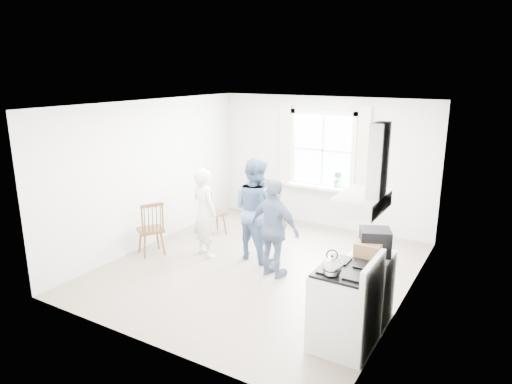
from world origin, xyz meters
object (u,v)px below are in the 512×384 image
object	(u,v)px
windsor_chair_b	(210,207)
stereo_stack	(375,242)
person_left	(205,213)
windsor_chair_a	(273,204)
person_right	(274,229)
gas_stove	(345,307)
person_mid	(255,209)
windsor_chair_c	(152,223)
low_cabinet	(370,287)

from	to	relation	value
windsor_chair_b	stereo_stack	bearing A→B (deg)	-22.60
person_left	windsor_chair_a	bearing A→B (deg)	-83.31
stereo_stack	person_right	bearing A→B (deg)	162.91
gas_stove	person_mid	bearing A→B (deg)	142.74
windsor_chair_b	person_mid	distance (m)	1.46
person_mid	person_right	distance (m)	0.77
windsor_chair_c	person_right	distance (m)	2.19
windsor_chair_a	person_mid	distance (m)	1.44
gas_stove	person_left	xyz separation A→B (m)	(-2.97, 1.31, 0.28)
windsor_chair_c	gas_stove	bearing A→B (deg)	-12.61
person_left	person_mid	distance (m)	0.86
gas_stove	person_mid	distance (m)	2.77
person_mid	person_left	bearing A→B (deg)	35.66
low_cabinet	windsor_chair_b	size ratio (longest dim) A/B	1.00
person_left	windsor_chair_b	bearing A→B (deg)	-38.81
gas_stove	windsor_chair_b	xyz separation A→B (m)	(-3.51, 2.19, 0.06)
gas_stove	windsor_chair_b	world-z (taller)	gas_stove
windsor_chair_c	person_right	size ratio (longest dim) A/B	0.63
windsor_chair_a	windsor_chair_c	xyz separation A→B (m)	(-1.14, -2.18, 0.04)
windsor_chair_a	stereo_stack	bearing A→B (deg)	-40.92
gas_stove	person_left	distance (m)	3.26
gas_stove	person_right	world-z (taller)	person_right
windsor_chair_a	windsor_chair_c	size ratio (longest dim) A/B	0.93
windsor_chair_c	person_left	distance (m)	0.91
windsor_chair_b	person_mid	world-z (taller)	person_mid
low_cabinet	windsor_chair_a	xyz separation A→B (m)	(-2.65, 2.31, 0.10)
low_cabinet	windsor_chair_b	bearing A→B (deg)	157.37
stereo_stack	person_mid	world-z (taller)	person_mid
person_mid	person_right	xyz separation A→B (m)	(0.61, -0.46, -0.10)
low_cabinet	gas_stove	bearing A→B (deg)	-95.68
windsor_chair_c	person_mid	size ratio (longest dim) A/B	0.56
gas_stove	low_cabinet	xyz separation A→B (m)	(0.07, 0.70, -0.03)
windsor_chair_a	person_left	size ratio (longest dim) A/B	0.58
windsor_chair_a	person_right	bearing A→B (deg)	-60.88
windsor_chair_c	person_left	size ratio (longest dim) A/B	0.63
gas_stove	windsor_chair_a	distance (m)	3.96
windsor_chair_c	person_mid	world-z (taller)	person_mid
low_cabinet	person_left	xyz separation A→B (m)	(-3.04, 0.61, 0.32)
windsor_chair_a	person_left	distance (m)	1.76
windsor_chair_a	person_right	world-z (taller)	person_right
stereo_stack	windsor_chair_b	distance (m)	3.94
windsor_chair_b	windsor_chair_c	xyz separation A→B (m)	(-0.21, -1.36, 0.04)
gas_stove	windsor_chair_b	size ratio (longest dim) A/B	1.25
person_left	person_mid	xyz separation A→B (m)	(0.78, 0.35, 0.09)
windsor_chair_b	gas_stove	bearing A→B (deg)	-31.99
windsor_chair_a	person_mid	bearing A→B (deg)	-73.73
windsor_chair_b	windsor_chair_c	bearing A→B (deg)	-98.84
person_mid	person_right	size ratio (longest dim) A/B	1.12
low_cabinet	stereo_stack	distance (m)	0.61
low_cabinet	stereo_stack	world-z (taller)	stereo_stack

